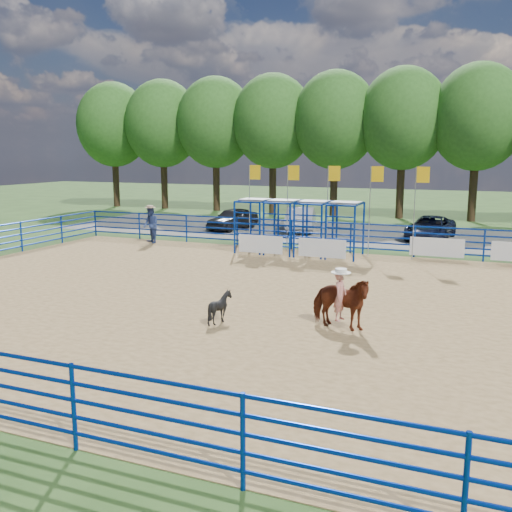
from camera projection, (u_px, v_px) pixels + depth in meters
name	position (u px, v px, depth m)	size (l,w,h in m)	color
ground	(281.00, 303.00, 18.50)	(120.00, 120.00, 0.00)	#385923
arena_dirt	(281.00, 303.00, 18.50)	(30.00, 20.00, 0.02)	#A38451
gravel_strip	(377.00, 234.00, 33.99)	(40.00, 10.00, 0.01)	slate
horse_and_rider	(340.00, 299.00, 15.60)	(1.90, 1.10, 2.38)	maroon
calf	(220.00, 307.00, 16.26)	(0.73, 0.82, 0.90)	black
spectator_cowboy	(151.00, 225.00, 30.43)	(1.20, 1.15, 2.00)	navy
car_a	(233.00, 219.00, 35.97)	(1.61, 4.00, 1.36)	black
car_b	(301.00, 219.00, 35.19)	(1.61, 4.61, 1.52)	gray
car_c	(430.00, 228.00, 31.84)	(2.14, 4.65, 1.29)	black
perimeter_fence	(281.00, 281.00, 18.37)	(30.10, 20.10, 1.50)	#062A94
chute_assembly	(306.00, 228.00, 27.04)	(19.32, 2.41, 4.20)	#062A94
treeline	(404.00, 114.00, 40.84)	(56.40, 6.40, 11.24)	#3F2B19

